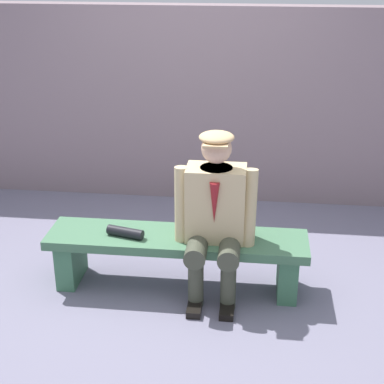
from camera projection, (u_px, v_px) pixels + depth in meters
ground_plane at (177, 285)px, 4.41m from camera, size 30.00×30.00×0.00m
bench at (177, 250)px, 4.29m from camera, size 1.90×0.43×0.42m
seated_man at (215, 213)px, 4.08m from camera, size 0.59×0.54×1.22m
rolled_magazine at (125, 232)px, 4.22m from camera, size 0.28×0.14×0.07m
stadium_wall at (202, 105)px, 5.67m from camera, size 12.00×0.24×1.87m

